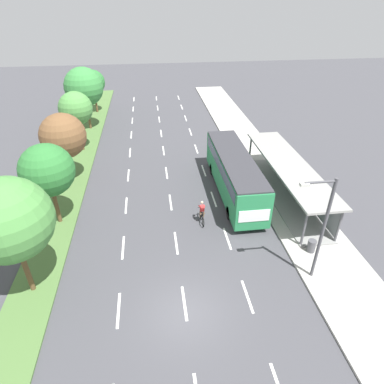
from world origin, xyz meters
TOP-DOWN VIEW (x-y plane):
  - ground_plane at (0.00, 0.00)m, footprint 140.00×140.00m
  - median_strip at (-8.30, 20.00)m, footprint 2.60×52.00m
  - sidewalk_right at (9.25, 20.00)m, footprint 4.50×52.00m
  - lane_divider_left at (-3.50, 18.07)m, footprint 0.14×47.14m
  - lane_divider_center at (0.00, 18.07)m, footprint 0.14×47.14m
  - lane_divider_right at (3.50, 18.07)m, footprint 0.14×47.14m
  - bus_shelter at (9.53, 10.24)m, footprint 2.90×13.08m
  - bus at (5.25, 11.34)m, footprint 2.54×11.29m
  - cyclist at (2.08, 7.74)m, footprint 0.46×1.82m
  - median_tree_nearest at (-8.31, 2.63)m, footprint 4.33×4.33m
  - median_tree_second at (-8.14, 8.99)m, footprint 3.58×3.58m
  - median_tree_third at (-8.40, 15.36)m, footprint 3.77×3.77m
  - median_tree_fourth at (-8.39, 21.73)m, footprint 3.29×3.29m
  - median_tree_fifth at (-8.45, 28.10)m, footprint 4.37×4.37m
  - median_tree_farthest at (-8.37, 34.46)m, footprint 3.14×3.14m
  - streetlight at (7.42, 1.55)m, footprint 1.91×0.24m
  - trash_bin at (8.45, 3.52)m, footprint 0.52×0.52m

SIDE VIEW (x-z plane):
  - ground_plane at x=0.00m, z-range 0.00..0.00m
  - lane_divider_left at x=-3.50m, z-range 0.00..0.01m
  - lane_divider_center at x=0.00m, z-range 0.00..0.01m
  - lane_divider_right at x=3.50m, z-range 0.00..0.01m
  - median_strip at x=-8.30m, z-range 0.00..0.12m
  - sidewalk_right at x=9.25m, z-range 0.00..0.15m
  - trash_bin at x=8.45m, z-range 0.15..1.00m
  - cyclist at x=2.08m, z-range -0.06..1.65m
  - bus_shelter at x=9.53m, z-range 0.44..3.30m
  - bus at x=5.25m, z-range 0.38..3.75m
  - streetlight at x=7.42m, z-range 0.64..7.14m
  - median_tree_farthest at x=-8.37m, z-range 1.32..6.90m
  - median_tree_third at x=-8.40m, z-range 1.19..7.12m
  - median_tree_second at x=-8.14m, z-range 1.29..7.24m
  - median_tree_fourth at x=-8.39m, z-range 1.48..7.52m
  - median_tree_nearest at x=-8.31m, z-range 1.42..8.35m
  - median_tree_fifth at x=-8.45m, z-range 1.48..8.60m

